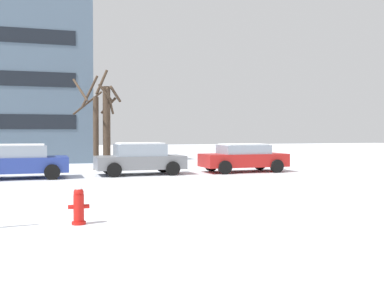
{
  "coord_description": "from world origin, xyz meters",
  "views": [
    {
      "loc": [
        1.3,
        -11.5,
        1.94
      ],
      "look_at": [
        6.44,
        5.43,
        1.49
      ],
      "focal_mm": 42.53,
      "sensor_mm": 36.0,
      "label": 1
    }
  ],
  "objects_px": {
    "parked_car_blue": "(20,161)",
    "parked_car_gray": "(140,158)",
    "fire_hydrant": "(79,205)",
    "parked_car_red": "(243,157)"
  },
  "relations": [
    {
      "from": "parked_car_blue",
      "to": "parked_car_red",
      "type": "relative_size",
      "value": 0.93
    },
    {
      "from": "parked_car_blue",
      "to": "parked_car_red",
      "type": "height_order",
      "value": "parked_car_blue"
    },
    {
      "from": "parked_car_blue",
      "to": "parked_car_red",
      "type": "xyz_separation_m",
      "value": [
        10.3,
        0.26,
        -0.02
      ]
    },
    {
      "from": "parked_car_blue",
      "to": "parked_car_gray",
      "type": "relative_size",
      "value": 0.95
    },
    {
      "from": "parked_car_blue",
      "to": "parked_car_gray",
      "type": "bearing_deg",
      "value": 3.17
    },
    {
      "from": "fire_hydrant",
      "to": "parked_car_gray",
      "type": "bearing_deg",
      "value": 73.15
    },
    {
      "from": "parked_car_gray",
      "to": "parked_car_red",
      "type": "relative_size",
      "value": 0.97
    },
    {
      "from": "parked_car_blue",
      "to": "parked_car_gray",
      "type": "height_order",
      "value": "parked_car_gray"
    },
    {
      "from": "fire_hydrant",
      "to": "parked_car_blue",
      "type": "xyz_separation_m",
      "value": [
        -1.86,
        10.56,
        0.34
      ]
    },
    {
      "from": "parked_car_gray",
      "to": "parked_car_red",
      "type": "height_order",
      "value": "parked_car_gray"
    }
  ]
}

